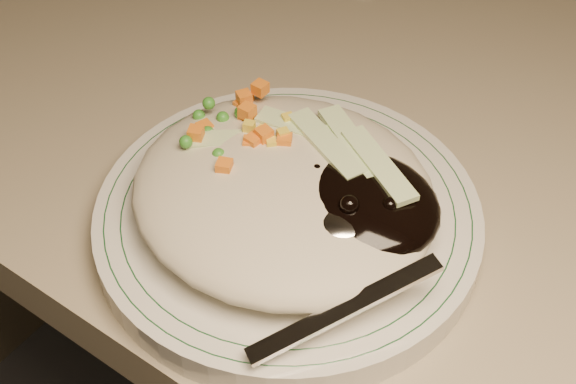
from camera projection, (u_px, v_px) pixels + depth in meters
The scene contains 4 objects.
desk at pixel (475, 256), 0.77m from camera, with size 1.40×0.70×0.74m.
plate at pixel (288, 220), 0.51m from camera, with size 0.25×0.25×0.02m, color silver.
plate_rim at pixel (288, 210), 0.51m from camera, with size 0.23×0.23×0.00m.
meal at pixel (293, 189), 0.49m from camera, with size 0.21×0.19×0.05m.
Camera 1 is at (0.14, 0.87, 1.13)m, focal length 50.00 mm.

